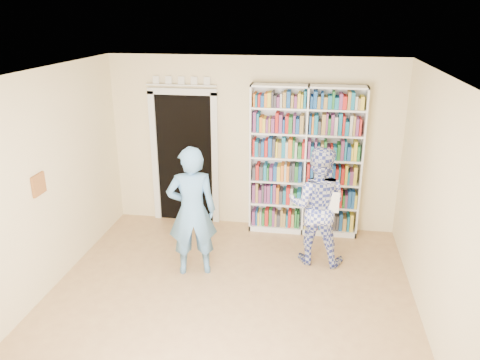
# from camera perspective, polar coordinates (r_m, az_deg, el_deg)

# --- Properties ---
(floor) EXTENTS (5.00, 5.00, 0.00)m
(floor) POSITION_cam_1_polar(r_m,az_deg,el_deg) (5.66, -2.00, -15.95)
(floor) COLOR #A77850
(floor) RESTS_ON ground
(ceiling) EXTENTS (5.00, 5.00, 0.00)m
(ceiling) POSITION_cam_1_polar(r_m,az_deg,el_deg) (4.62, -2.41, 12.27)
(ceiling) COLOR white
(ceiling) RESTS_ON wall_back
(wall_back) EXTENTS (4.50, 0.00, 4.50)m
(wall_back) POSITION_cam_1_polar(r_m,az_deg,el_deg) (7.32, 1.57, 4.37)
(wall_back) COLOR beige
(wall_back) RESTS_ON floor
(wall_left) EXTENTS (0.00, 5.00, 5.00)m
(wall_left) POSITION_cam_1_polar(r_m,az_deg,el_deg) (5.83, -24.45, -1.63)
(wall_left) COLOR beige
(wall_left) RESTS_ON floor
(wall_right) EXTENTS (0.00, 5.00, 5.00)m
(wall_right) POSITION_cam_1_polar(r_m,az_deg,el_deg) (5.09, 23.63, -4.58)
(wall_right) COLOR beige
(wall_right) RESTS_ON floor
(bookshelf) EXTENTS (1.68, 0.32, 2.31)m
(bookshelf) POSITION_cam_1_polar(r_m,az_deg,el_deg) (7.17, 7.97, 2.32)
(bookshelf) COLOR white
(bookshelf) RESTS_ON floor
(doorway) EXTENTS (1.10, 0.08, 2.43)m
(doorway) POSITION_cam_1_polar(r_m,az_deg,el_deg) (7.56, -6.77, 3.40)
(doorway) COLOR black
(doorway) RESTS_ON floor
(wall_art) EXTENTS (0.03, 0.25, 0.25)m
(wall_art) POSITION_cam_1_polar(r_m,az_deg,el_deg) (5.96, -23.35, -0.51)
(wall_art) COLOR brown
(wall_art) RESTS_ON wall_left
(man_blue) EXTENTS (0.73, 0.58, 1.75)m
(man_blue) POSITION_cam_1_polar(r_m,az_deg,el_deg) (6.08, -5.87, -3.84)
(man_blue) COLOR #568CC0
(man_blue) RESTS_ON floor
(man_plaid) EXTENTS (0.88, 0.73, 1.66)m
(man_plaid) POSITION_cam_1_polar(r_m,az_deg,el_deg) (6.42, 9.38, -3.11)
(man_plaid) COLOR #3441A0
(man_plaid) RESTS_ON floor
(paper_sheet) EXTENTS (0.20, 0.02, 0.29)m
(paper_sheet) POSITION_cam_1_polar(r_m,az_deg,el_deg) (6.20, 11.07, -2.68)
(paper_sheet) COLOR white
(paper_sheet) RESTS_ON man_plaid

